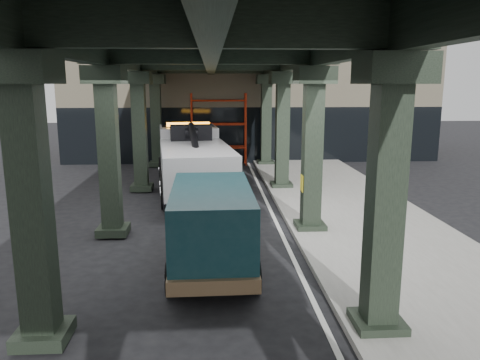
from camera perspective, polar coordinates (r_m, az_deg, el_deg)
name	(u,v)px	position (r m, az deg, el deg)	size (l,w,h in m)	color
ground	(228,257)	(12.55, -1.44, -9.38)	(90.00, 90.00, 0.00)	black
sidewalk	(370,228)	(15.22, 15.55, -5.71)	(5.00, 40.00, 0.15)	gray
lane_stripe	(281,232)	(14.58, 5.00, -6.36)	(0.12, 38.00, 0.01)	silver
viaduct	(211,49)	(13.75, -3.60, 15.62)	(7.40, 32.00, 6.40)	black
building	(247,92)	(31.81, 0.87, 10.73)	(22.00, 10.00, 8.00)	#C6B793
scaffolding	(219,127)	(26.47, -2.61, 6.44)	(3.08, 0.88, 4.00)	red
tow_truck	(192,159)	(19.52, -5.85, 2.56)	(3.52, 9.23, 2.95)	black
towed_van	(212,223)	(11.65, -3.48, -5.27)	(2.13, 5.16, 2.08)	#11363E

